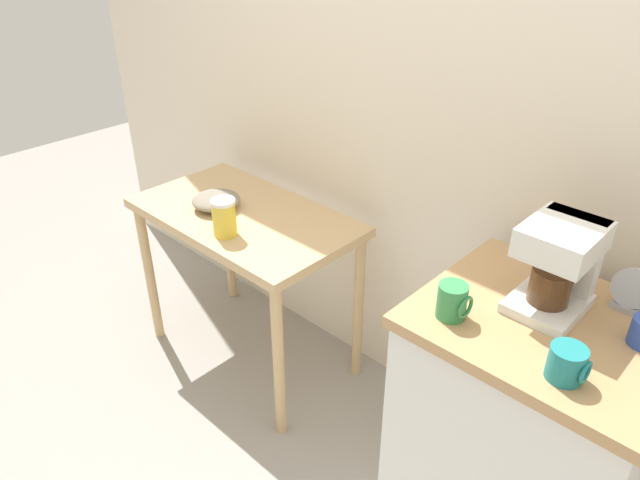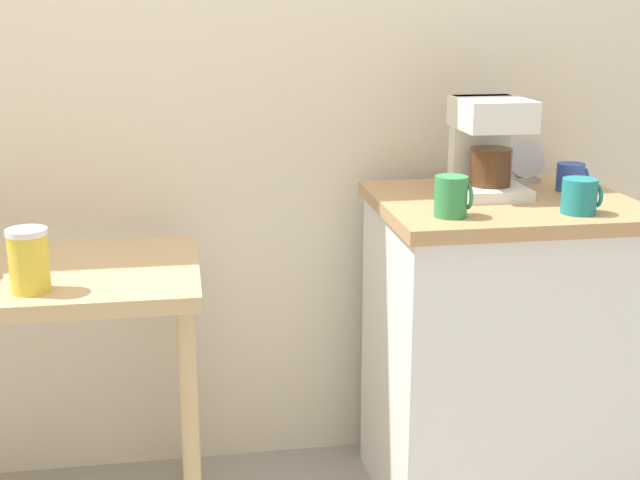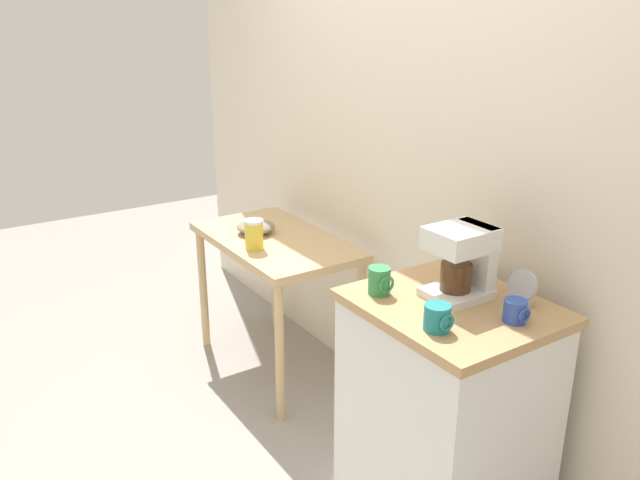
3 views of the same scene
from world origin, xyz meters
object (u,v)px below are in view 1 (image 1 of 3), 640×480
Objects in this scene: coffee_maker at (560,262)px; bowl_stoneware at (216,200)px; canister_enamel at (224,217)px; mug_tall_green at (453,301)px; mug_dark_teal at (567,364)px; table_clock at (632,292)px.

bowl_stoneware is at bearing -175.54° from coffee_maker.
canister_enamel is 1.21m from coffee_maker.
mug_tall_green is (1.20, -0.13, 0.16)m from bowl_stoneware.
mug_tall_green is (-0.17, -0.24, -0.09)m from coffee_maker.
mug_dark_teal is at bearing -59.35° from coffee_maker.
table_clock is at bearing 47.35° from mug_tall_green.
bowl_stoneware is 1.61× the size of table_clock.
canister_enamel is at bearing 179.36° from mug_tall_green.
mug_tall_green is at bearing -126.06° from coffee_maker.
mug_dark_teal is at bearing -91.74° from table_clock.
coffee_maker is at bearing -141.99° from table_clock.
mug_tall_green reaches higher than mug_dark_teal.
mug_tall_green is at bearing 176.62° from mug_dark_teal.
mug_dark_teal is at bearing -3.38° from mug_tall_green.
coffee_maker reaches higher than mug_tall_green.
table_clock is (0.01, 0.38, 0.01)m from mug_dark_teal.
table_clock reaches higher than bowl_stoneware.
canister_enamel is 1.00m from mug_tall_green.
coffee_maker is at bearing 120.65° from mug_dark_teal.
mug_dark_teal is 0.76× the size of table_clock.
table_clock is at bearing 14.77° from canister_enamel.
table_clock is at bearing 8.66° from bowl_stoneware.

